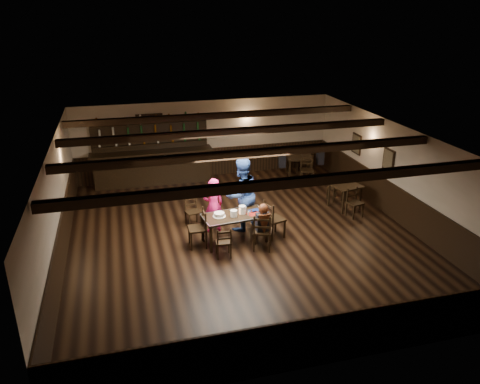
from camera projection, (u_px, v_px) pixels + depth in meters
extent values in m
plane|color=black|center=(243.00, 236.00, 12.46)|extent=(10.00, 10.00, 0.00)
cube|color=beige|center=(205.00, 139.00, 16.45)|extent=(9.00, 0.02, 2.70)
cube|color=beige|center=(325.00, 299.00, 7.48)|extent=(9.00, 0.02, 2.70)
cube|color=beige|center=(57.00, 207.00, 10.88)|extent=(0.02, 10.00, 2.70)
cube|color=beige|center=(398.00, 174.00, 13.04)|extent=(0.02, 10.00, 2.70)
cube|color=silver|center=(243.00, 138.00, 11.46)|extent=(9.00, 10.00, 0.02)
cube|color=black|center=(206.00, 162.00, 16.73)|extent=(9.00, 0.04, 1.00)
cube|color=black|center=(321.00, 341.00, 7.82)|extent=(9.00, 0.04, 1.00)
cube|color=black|center=(63.00, 239.00, 11.20)|extent=(0.04, 10.00, 1.00)
cube|color=black|center=(394.00, 202.00, 13.35)|extent=(0.04, 10.00, 1.00)
cube|color=black|center=(150.00, 128.00, 15.78)|extent=(0.90, 0.03, 1.00)
cube|color=black|center=(150.00, 129.00, 15.76)|extent=(0.80, 0.02, 0.90)
cube|color=black|center=(389.00, 160.00, 13.39)|extent=(0.03, 0.55, 0.65)
cube|color=#72664C|center=(388.00, 160.00, 13.38)|extent=(0.02, 0.45, 0.55)
cube|color=black|center=(357.00, 144.00, 15.11)|extent=(0.03, 0.55, 0.65)
cube|color=#72664C|center=(356.00, 144.00, 15.11)|extent=(0.02, 0.45, 0.55)
cube|color=black|center=(285.00, 183.00, 8.81)|extent=(8.90, 0.18, 0.18)
cube|color=black|center=(255.00, 153.00, 10.60)|extent=(8.90, 0.18, 0.18)
cube|color=black|center=(233.00, 132.00, 12.39)|extent=(8.90, 0.18, 0.18)
cube|color=black|center=(217.00, 116.00, 14.19)|extent=(8.90, 0.18, 0.18)
cube|color=black|center=(211.00, 240.00, 11.49)|extent=(0.07, 0.07, 0.71)
cube|color=black|center=(203.00, 228.00, 12.09)|extent=(0.07, 0.07, 0.71)
cube|color=black|center=(267.00, 230.00, 12.01)|extent=(0.07, 0.07, 0.71)
cube|color=black|center=(256.00, 219.00, 12.61)|extent=(0.07, 0.07, 0.71)
cube|color=black|center=(234.00, 216.00, 11.91)|extent=(1.71, 1.00, 0.04)
cube|color=#A5A8AD|center=(229.00, 210.00, 12.25)|extent=(1.62, 0.22, 0.05)
cube|color=#A5A8AD|center=(240.00, 222.00, 11.57)|extent=(1.62, 0.22, 0.05)
cube|color=#A5A8AD|center=(263.00, 211.00, 12.18)|extent=(0.13, 0.81, 0.05)
cube|color=#A5A8AD|center=(205.00, 221.00, 11.64)|extent=(0.13, 0.81, 0.05)
cube|color=black|center=(229.00, 246.00, 11.56)|extent=(0.03, 0.03, 0.38)
cube|color=black|center=(231.00, 251.00, 11.28)|extent=(0.03, 0.03, 0.38)
cube|color=black|center=(216.00, 247.00, 11.50)|extent=(0.03, 0.03, 0.38)
cube|color=black|center=(218.00, 253.00, 11.23)|extent=(0.03, 0.03, 0.38)
cube|color=black|center=(223.00, 242.00, 11.31)|extent=(0.39, 0.38, 0.04)
cube|color=black|center=(224.00, 237.00, 11.11)|extent=(0.37, 0.06, 0.40)
cube|color=black|center=(224.00, 239.00, 11.12)|extent=(0.32, 0.04, 0.04)
cube|color=black|center=(224.00, 233.00, 11.06)|extent=(0.32, 0.04, 0.04)
cube|color=black|center=(271.00, 237.00, 11.88)|extent=(0.05, 0.05, 0.46)
cube|color=black|center=(270.00, 244.00, 11.54)|extent=(0.05, 0.05, 0.46)
cube|color=black|center=(255.00, 236.00, 11.92)|extent=(0.05, 0.05, 0.46)
cube|color=black|center=(254.00, 243.00, 11.58)|extent=(0.05, 0.05, 0.46)
cube|color=black|center=(263.00, 231.00, 11.64)|extent=(0.58, 0.57, 0.04)
cube|color=black|center=(262.00, 226.00, 11.38)|extent=(0.43, 0.21, 0.49)
cube|color=black|center=(262.00, 227.00, 11.40)|extent=(0.37, 0.17, 0.05)
cube|color=black|center=(262.00, 220.00, 11.32)|extent=(0.37, 0.17, 0.05)
cube|color=black|center=(189.00, 235.00, 11.99)|extent=(0.04, 0.04, 0.47)
cube|color=black|center=(204.00, 233.00, 12.07)|extent=(0.04, 0.04, 0.47)
cube|color=black|center=(191.00, 242.00, 11.63)|extent=(0.04, 0.04, 0.47)
cube|color=black|center=(206.00, 240.00, 11.72)|extent=(0.04, 0.04, 0.47)
cube|color=black|center=(197.00, 229.00, 11.76)|extent=(0.45, 0.47, 0.04)
cube|color=black|center=(204.00, 219.00, 11.71)|extent=(0.05, 0.46, 0.49)
cube|color=black|center=(204.00, 221.00, 11.72)|extent=(0.04, 0.40, 0.05)
cube|color=black|center=(204.00, 213.00, 11.65)|extent=(0.04, 0.40, 0.05)
cube|color=black|center=(285.00, 230.00, 12.26)|extent=(0.05, 0.05, 0.49)
cube|color=black|center=(272.00, 233.00, 12.07)|extent=(0.05, 0.05, 0.49)
cube|color=black|center=(275.00, 224.00, 12.59)|extent=(0.05, 0.05, 0.49)
cube|color=black|center=(264.00, 227.00, 12.40)|extent=(0.05, 0.05, 0.49)
cube|color=black|center=(274.00, 219.00, 12.23)|extent=(0.57, 0.59, 0.05)
cube|color=black|center=(268.00, 212.00, 12.04)|extent=(0.17, 0.47, 0.51)
cube|color=black|center=(268.00, 214.00, 12.06)|extent=(0.14, 0.40, 0.06)
cube|color=black|center=(268.00, 206.00, 11.98)|extent=(0.14, 0.40, 0.06)
cube|color=black|center=(190.00, 222.00, 12.80)|extent=(0.04, 0.04, 0.39)
cube|color=black|center=(186.00, 218.00, 13.05)|extent=(0.04, 0.04, 0.39)
cube|color=black|center=(201.00, 220.00, 12.93)|extent=(0.04, 0.04, 0.39)
cube|color=black|center=(197.00, 216.00, 13.19)|extent=(0.04, 0.04, 0.39)
cube|color=black|center=(193.00, 212.00, 12.91)|extent=(0.45, 0.43, 0.04)
cube|color=black|center=(191.00, 203.00, 12.97)|extent=(0.38, 0.11, 0.41)
cube|color=black|center=(191.00, 204.00, 12.98)|extent=(0.32, 0.09, 0.05)
cube|color=black|center=(190.00, 199.00, 12.92)|extent=(0.32, 0.09, 0.05)
imported|color=#FF205D|center=(213.00, 205.00, 12.45)|extent=(0.61, 0.45, 1.52)
imported|color=navy|center=(241.00, 195.00, 12.52)|extent=(1.20, 1.09, 2.01)
cube|color=black|center=(261.00, 228.00, 11.73)|extent=(0.31, 0.31, 0.12)
cube|color=black|center=(263.00, 222.00, 11.54)|extent=(0.33, 0.19, 0.46)
cylinder|color=black|center=(263.00, 214.00, 11.46)|extent=(0.10, 0.33, 0.33)
sphere|color=#D8A384|center=(263.00, 209.00, 11.41)|extent=(0.20, 0.20, 0.20)
sphere|color=#34180C|center=(263.00, 209.00, 11.38)|extent=(0.25, 0.25, 0.25)
cone|color=#34180C|center=(264.00, 225.00, 11.44)|extent=(0.19, 0.19, 0.58)
cylinder|color=white|center=(219.00, 216.00, 11.81)|extent=(0.33, 0.33, 0.01)
cylinder|color=white|center=(219.00, 214.00, 11.80)|extent=(0.27, 0.27, 0.09)
cylinder|color=silver|center=(219.00, 215.00, 11.80)|extent=(0.28, 0.28, 0.04)
cylinder|color=white|center=(234.00, 213.00, 11.79)|extent=(0.18, 0.18, 0.17)
cylinder|color=white|center=(242.00, 210.00, 11.95)|extent=(0.18, 0.18, 0.21)
cylinder|color=#A5A8AD|center=(235.00, 213.00, 11.98)|extent=(0.05, 0.05, 0.03)
sphere|color=orange|center=(235.00, 212.00, 11.97)|extent=(0.03, 0.03, 0.03)
cylinder|color=silver|center=(249.00, 213.00, 11.89)|extent=(0.04, 0.04, 0.10)
cylinder|color=#A5A8AD|center=(251.00, 211.00, 12.01)|extent=(0.03, 0.03, 0.08)
cylinder|color=silver|center=(245.00, 209.00, 12.11)|extent=(0.07, 0.07, 0.10)
cube|color=maroon|center=(254.00, 214.00, 11.98)|extent=(0.39, 0.33, 0.00)
cube|color=navy|center=(254.00, 210.00, 12.16)|extent=(0.33, 0.26, 0.00)
cube|color=black|center=(153.00, 168.00, 15.97)|extent=(3.89, 0.60, 1.10)
cube|color=black|center=(152.00, 152.00, 15.76)|extent=(4.09, 0.70, 0.05)
cube|color=black|center=(151.00, 150.00, 16.01)|extent=(3.89, 0.10, 2.20)
cube|color=black|center=(151.00, 144.00, 15.82)|extent=(3.79, 0.22, 0.03)
cube|color=black|center=(150.00, 134.00, 15.69)|extent=(3.79, 0.22, 0.03)
cube|color=black|center=(149.00, 124.00, 15.56)|extent=(3.79, 0.22, 0.03)
cube|color=black|center=(346.00, 185.00, 13.92)|extent=(0.96, 0.96, 0.04)
cube|color=black|center=(343.00, 203.00, 13.65)|extent=(0.05, 0.05, 0.71)
cube|color=black|center=(329.00, 195.00, 14.18)|extent=(0.05, 0.05, 0.71)
cube|color=black|center=(360.00, 199.00, 13.94)|extent=(0.05, 0.05, 0.71)
cube|color=black|center=(346.00, 191.00, 14.48)|extent=(0.05, 0.05, 0.71)
cube|color=black|center=(299.00, 157.00, 16.53)|extent=(1.09, 1.09, 0.04)
cube|color=black|center=(290.00, 170.00, 16.32)|extent=(0.06, 0.06, 0.71)
cube|color=black|center=(288.00, 164.00, 17.01)|extent=(0.06, 0.06, 0.71)
cube|color=black|center=(311.00, 170.00, 16.32)|extent=(0.06, 0.06, 0.71)
cube|color=black|center=(308.00, 164.00, 17.01)|extent=(0.06, 0.06, 0.71)
cube|color=black|center=(282.00, 159.00, 16.28)|extent=(0.31, 0.42, 0.54)
sphere|color=#D8A384|center=(282.00, 149.00, 16.14)|extent=(0.21, 0.21, 0.21)
sphere|color=black|center=(282.00, 148.00, 16.13)|extent=(0.22, 0.22, 0.22)
cube|color=black|center=(320.00, 157.00, 16.58)|extent=(0.28, 0.39, 0.52)
sphere|color=#D8A384|center=(321.00, 147.00, 16.45)|extent=(0.20, 0.20, 0.20)
sphere|color=black|center=(321.00, 146.00, 16.44)|extent=(0.21, 0.21, 0.21)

